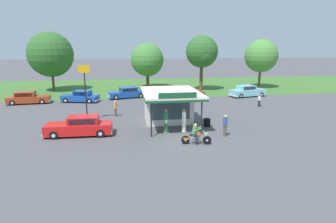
{
  "coord_description": "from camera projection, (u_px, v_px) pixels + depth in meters",
  "views": [
    {
      "loc": [
        -4.44,
        -19.81,
        7.04
      ],
      "look_at": [
        -0.86,
        3.83,
        1.4
      ],
      "focal_mm": 29.51,
      "sensor_mm": 36.0,
      "label": 1
    }
  ],
  "objects": [
    {
      "name": "ground_plane",
      "position": [
        186.0,
        140.0,
        21.33
      ],
      "size": [
        300.0,
        300.0,
        0.0
      ],
      "primitive_type": "plane",
      "color": "#4C4C51"
    },
    {
      "name": "grass_verge_strip",
      "position": [
        151.0,
        86.0,
        50.2
      ],
      "size": [
        120.0,
        24.0,
        0.01
      ],
      "primitive_type": "cube",
      "color": "#3D6B2D",
      "rests_on": "ground"
    },
    {
      "name": "service_station_kiosk",
      "position": [
        169.0,
        103.0,
        26.04
      ],
      "size": [
        4.99,
        7.03,
        3.59
      ],
      "color": "silver",
      "rests_on": "ground"
    },
    {
      "name": "gas_pump_nearside",
      "position": [
        166.0,
        122.0,
        22.75
      ],
      "size": [
        0.44,
        0.44,
        2.1
      ],
      "color": "slate",
      "rests_on": "ground"
    },
    {
      "name": "gas_pump_offside",
      "position": [
        184.0,
        122.0,
        22.98
      ],
      "size": [
        0.44,
        0.44,
        2.05
      ],
      "color": "slate",
      "rests_on": "ground"
    },
    {
      "name": "motorcycle_with_rider",
      "position": [
        196.0,
        136.0,
        20.26
      ],
      "size": [
        2.2,
        0.77,
        1.58
      ],
      "color": "black",
      "rests_on": "ground"
    },
    {
      "name": "featured_classic_sedan",
      "position": [
        80.0,
        127.0,
        22.33
      ],
      "size": [
        5.46,
        1.99,
        1.59
      ],
      "color": "red",
      "rests_on": "ground"
    },
    {
      "name": "parked_car_back_row_left",
      "position": [
        127.0,
        93.0,
        38.62
      ],
      "size": [
        5.54,
        3.02,
        1.49
      ],
      "color": "#19479E",
      "rests_on": "ground"
    },
    {
      "name": "parked_car_back_row_far_right",
      "position": [
        247.0,
        91.0,
        39.72
      ],
      "size": [
        5.56,
        2.98,
        1.63
      ],
      "color": "#7AC6D1",
      "rests_on": "ground"
    },
    {
      "name": "parked_car_back_row_centre",
      "position": [
        28.0,
        98.0,
        34.82
      ],
      "size": [
        5.29,
        2.33,
        1.52
      ],
      "color": "#993819",
      "rests_on": "ground"
    },
    {
      "name": "parked_car_back_row_right",
      "position": [
        186.0,
        94.0,
        38.36
      ],
      "size": [
        5.32,
        2.46,
        1.47
      ],
      "color": "#993819",
      "rests_on": "ground"
    },
    {
      "name": "parked_car_back_row_centre_left",
      "position": [
        81.0,
        97.0,
        35.82
      ],
      "size": [
        5.1,
        2.93,
        1.49
      ],
      "color": "#19479E",
      "rests_on": "ground"
    },
    {
      "name": "bystander_leaning_by_kiosk",
      "position": [
        115.0,
        108.0,
        28.41
      ],
      "size": [
        0.34,
        0.34,
        1.64
      ],
      "color": "brown",
      "rests_on": "ground"
    },
    {
      "name": "bystander_chatting_near_pumps",
      "position": [
        158.0,
        102.0,
        31.88
      ],
      "size": [
        0.34,
        0.34,
        1.5
      ],
      "color": "brown",
      "rests_on": "ground"
    },
    {
      "name": "bystander_standing_back_lot",
      "position": [
        225.0,
        125.0,
        22.03
      ],
      "size": [
        0.34,
        0.34,
        1.77
      ],
      "color": "brown",
      "rests_on": "ground"
    },
    {
      "name": "bystander_strolling_foreground",
      "position": [
        259.0,
        100.0,
        32.99
      ],
      "size": [
        0.34,
        0.34,
        1.55
      ],
      "color": "black",
      "rests_on": "ground"
    },
    {
      "name": "tree_oak_left",
      "position": [
        261.0,
        56.0,
        47.14
      ],
      "size": [
        5.59,
        5.59,
        8.29
      ],
      "color": "brown",
      "rests_on": "ground"
    },
    {
      "name": "tree_oak_far_right",
      "position": [
        51.0,
        55.0,
        43.59
      ],
      "size": [
        7.08,
        7.08,
        9.35
      ],
      "color": "brown",
      "rests_on": "ground"
    },
    {
      "name": "tree_oak_far_left",
      "position": [
        202.0,
        53.0,
        44.1
      ],
      "size": [
        5.14,
        5.14,
        8.82
      ],
      "color": "brown",
      "rests_on": "ground"
    },
    {
      "name": "tree_oak_centre",
      "position": [
        147.0,
        60.0,
        47.36
      ],
      "size": [
        5.64,
        5.64,
        7.65
      ],
      "color": "brown",
      "rests_on": "ground"
    },
    {
      "name": "roadside_pole_sign",
      "position": [
        85.0,
        84.0,
        25.85
      ],
      "size": [
        1.1,
        0.12,
        5.36
      ],
      "color": "black",
      "rests_on": "ground"
    },
    {
      "name": "spare_tire_stack",
      "position": [
        207.0,
        122.0,
        24.89
      ],
      "size": [
        0.6,
        0.6,
        0.72
      ],
      "color": "black",
      "rests_on": "ground"
    }
  ]
}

